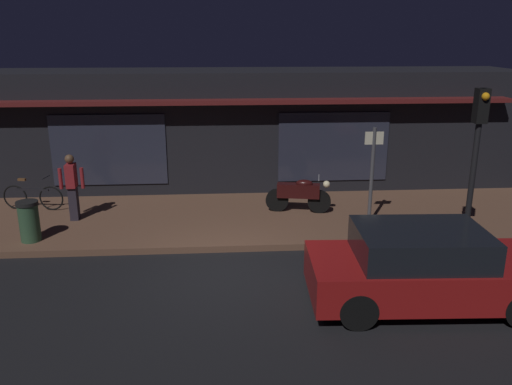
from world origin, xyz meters
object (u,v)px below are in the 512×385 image
trash_bin (29,221)px  bicycle_parked (33,197)px  person_photographer (72,186)px  sign_post (372,171)px  motorcycle (300,194)px  traffic_light_pole (477,144)px  parked_car_near (424,268)px

trash_bin → bicycle_parked: bearing=106.6°
person_photographer → sign_post: size_ratio=0.70×
motorcycle → bicycle_parked: motorcycle is taller
sign_post → trash_bin: 7.97m
traffic_light_pole → trash_bin: bearing=173.2°
sign_post → traffic_light_pole: 2.52m
motorcycle → trash_bin: size_ratio=1.82×
person_photographer → trash_bin: (-0.62, -1.39, -0.41)m
traffic_light_pole → parked_car_near: traffic_light_pole is taller
bicycle_parked → person_photographer: person_photographer is taller
motorcycle → trash_bin: 6.54m
trash_bin → sign_post: bearing=3.7°
bicycle_parked → traffic_light_pole: 10.95m
trash_bin → motorcycle: bearing=13.9°
bicycle_parked → person_photographer: 1.64m
trash_bin → traffic_light_pole: (9.56, -1.14, 1.86)m
sign_post → parked_car_near: bearing=-91.1°
bicycle_parked → sign_post: 8.81m
trash_bin → parked_car_near: 8.46m
person_photographer → traffic_light_pole: traffic_light_pole is taller
person_photographer → parked_car_near: 8.55m
bicycle_parked → traffic_light_pole: bearing=-18.3°
motorcycle → person_photographer: size_ratio=1.01×
motorcycle → person_photographer: (-5.72, -0.19, 0.38)m
person_photographer → traffic_light_pole: (8.93, -2.53, 1.45)m
parked_car_near → motorcycle: bearing=107.4°
person_photographer → traffic_light_pole: size_ratio=0.46×
bicycle_parked → person_photographer: size_ratio=0.98×
sign_post → parked_car_near: 3.78m
motorcycle → parked_car_near: 4.99m
bicycle_parked → motorcycle: bearing=-5.5°
sign_post → traffic_light_pole: size_ratio=0.67×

